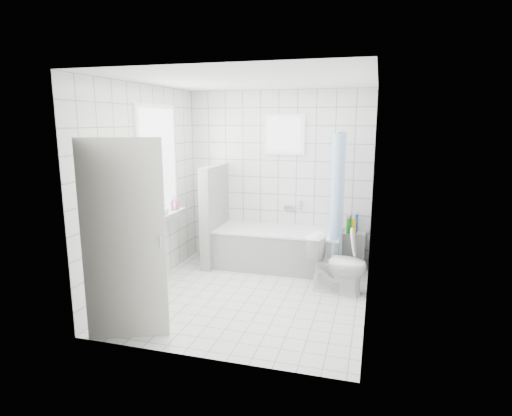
% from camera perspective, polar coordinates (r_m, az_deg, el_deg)
% --- Properties ---
extents(ground, '(3.00, 3.00, 0.00)m').
position_cam_1_polar(ground, '(5.47, -0.76, -11.58)').
color(ground, white).
rests_on(ground, ground).
extents(ceiling, '(3.00, 3.00, 0.00)m').
position_cam_1_polar(ceiling, '(5.05, -0.85, 16.69)').
color(ceiling, white).
rests_on(ceiling, ground).
extents(wall_back, '(2.80, 0.02, 2.60)m').
position_cam_1_polar(wall_back, '(6.54, 2.97, 4.08)').
color(wall_back, white).
rests_on(wall_back, ground).
extents(wall_front, '(2.80, 0.02, 2.60)m').
position_cam_1_polar(wall_front, '(3.72, -7.44, -1.74)').
color(wall_front, white).
rests_on(wall_front, ground).
extents(wall_left, '(0.02, 3.00, 2.60)m').
position_cam_1_polar(wall_left, '(5.66, -14.53, 2.56)').
color(wall_left, white).
rests_on(wall_left, ground).
extents(wall_right, '(0.02, 3.00, 2.60)m').
position_cam_1_polar(wall_right, '(4.89, 15.11, 1.17)').
color(wall_right, white).
rests_on(wall_right, ground).
extents(window_left, '(0.01, 0.90, 1.40)m').
position_cam_1_polar(window_left, '(5.86, -12.82, 5.90)').
color(window_left, white).
rests_on(window_left, wall_left).
extents(window_back, '(0.50, 0.01, 0.50)m').
position_cam_1_polar(window_back, '(6.42, 3.82, 9.76)').
color(window_back, white).
rests_on(window_back, wall_back).
extents(window_sill, '(0.18, 1.02, 0.08)m').
position_cam_1_polar(window_sill, '(5.95, -12.13, -1.21)').
color(window_sill, white).
rests_on(window_sill, wall_left).
extents(door, '(0.76, 0.34, 2.00)m').
position_cam_1_polar(door, '(4.34, -17.19, -4.30)').
color(door, silver).
rests_on(door, ground).
extents(bathtub, '(1.83, 0.77, 0.58)m').
position_cam_1_polar(bathtub, '(6.37, 2.97, -5.42)').
color(bathtub, white).
rests_on(bathtub, ground).
extents(partition_wall, '(0.15, 0.85, 1.50)m').
position_cam_1_polar(partition_wall, '(6.49, -5.53, -0.95)').
color(partition_wall, white).
rests_on(partition_wall, ground).
extents(tiled_ledge, '(0.40, 0.24, 0.55)m').
position_cam_1_polar(tiled_ledge, '(6.48, 12.52, -5.53)').
color(tiled_ledge, white).
rests_on(tiled_ledge, ground).
extents(toilet, '(0.78, 0.51, 0.74)m').
position_cam_1_polar(toilet, '(5.55, 10.84, -7.34)').
color(toilet, white).
rests_on(toilet, ground).
extents(curtain_rod, '(0.02, 0.80, 0.02)m').
position_cam_1_polar(curtain_rod, '(5.94, 11.26, 9.91)').
color(curtain_rod, silver).
rests_on(curtain_rod, wall_back).
extents(shower_curtain, '(0.14, 0.48, 1.78)m').
position_cam_1_polar(shower_curtain, '(5.90, 10.81, 1.12)').
color(shower_curtain, '#56A1FE').
rests_on(shower_curtain, curtain_rod).
extents(tub_faucet, '(0.18, 0.06, 0.06)m').
position_cam_1_polar(tub_faucet, '(6.53, 4.54, 0.05)').
color(tub_faucet, silver).
rests_on(tub_faucet, wall_back).
extents(sill_bottles, '(0.16, 0.80, 0.29)m').
position_cam_1_polar(sill_bottles, '(5.81, -12.67, -0.01)').
color(sill_bottles, silver).
rests_on(sill_bottles, window_sill).
extents(ledge_bottles, '(0.16, 0.18, 0.26)m').
position_cam_1_polar(ledge_bottles, '(6.36, 12.65, -2.16)').
color(ledge_bottles, red).
rests_on(ledge_bottles, tiled_ledge).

